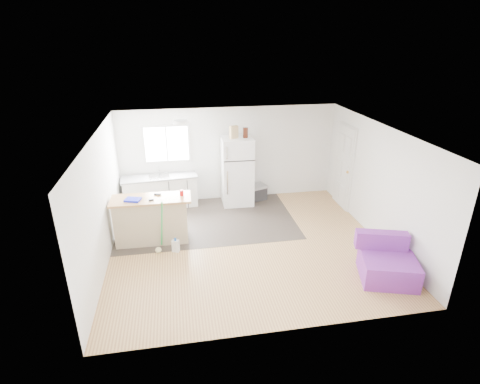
{
  "coord_description": "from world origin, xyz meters",
  "views": [
    {
      "loc": [
        -1.31,
        -6.61,
        4.04
      ],
      "look_at": [
        -0.03,
        0.7,
        0.9
      ],
      "focal_mm": 28.0,
      "sensor_mm": 36.0,
      "label": 1
    }
  ],
  "objects_px": {
    "red_cup": "(182,193)",
    "peninsula": "(152,220)",
    "cooler": "(256,192)",
    "blue_tray": "(133,200)",
    "bottle_right": "(244,133)",
    "cleaner_jug": "(176,246)",
    "mop": "(160,241)",
    "purple_seat": "(387,263)",
    "cardboard_box": "(234,132)",
    "bottle_left": "(247,133)",
    "kitchen_cabinets": "(160,191)",
    "refrigerator": "(237,171)"
  },
  "relations": [
    {
      "from": "peninsula",
      "to": "cardboard_box",
      "type": "bearing_deg",
      "value": 39.27
    },
    {
      "from": "refrigerator",
      "to": "kitchen_cabinets",
      "type": "bearing_deg",
      "value": 178.31
    },
    {
      "from": "purple_seat",
      "to": "red_cup",
      "type": "height_order",
      "value": "red_cup"
    },
    {
      "from": "kitchen_cabinets",
      "to": "purple_seat",
      "type": "distance_m",
      "value": 5.49
    },
    {
      "from": "kitchen_cabinets",
      "to": "cooler",
      "type": "height_order",
      "value": "kitchen_cabinets"
    },
    {
      "from": "kitchen_cabinets",
      "to": "blue_tray",
      "type": "height_order",
      "value": "kitchen_cabinets"
    },
    {
      "from": "blue_tray",
      "to": "cooler",
      "type": "bearing_deg",
      "value": 31.54
    },
    {
      "from": "refrigerator",
      "to": "cleaner_jug",
      "type": "relative_size",
      "value": 5.76
    },
    {
      "from": "red_cup",
      "to": "kitchen_cabinets",
      "type": "bearing_deg",
      "value": 106.86
    },
    {
      "from": "mop",
      "to": "cardboard_box",
      "type": "height_order",
      "value": "cardboard_box"
    },
    {
      "from": "red_cup",
      "to": "bottle_left",
      "type": "relative_size",
      "value": 0.48
    },
    {
      "from": "mop",
      "to": "bottle_right",
      "type": "xyz_separation_m",
      "value": [
        2.09,
        2.03,
        1.62
      ]
    },
    {
      "from": "refrigerator",
      "to": "blue_tray",
      "type": "bearing_deg",
      "value": -143.9
    },
    {
      "from": "cooler",
      "to": "purple_seat",
      "type": "height_order",
      "value": "purple_seat"
    },
    {
      "from": "refrigerator",
      "to": "blue_tray",
      "type": "xyz_separation_m",
      "value": [
        -2.39,
        -1.68,
        0.14
      ]
    },
    {
      "from": "mop",
      "to": "cardboard_box",
      "type": "bearing_deg",
      "value": 26.51
    },
    {
      "from": "kitchen_cabinets",
      "to": "refrigerator",
      "type": "distance_m",
      "value": 1.99
    },
    {
      "from": "red_cup",
      "to": "cleaner_jug",
      "type": "bearing_deg",
      "value": -109.76
    },
    {
      "from": "cooler",
      "to": "purple_seat",
      "type": "xyz_separation_m",
      "value": [
        1.57,
        -3.74,
        0.07
      ]
    },
    {
      "from": "kitchen_cabinets",
      "to": "red_cup",
      "type": "bearing_deg",
      "value": -78.62
    },
    {
      "from": "bottle_right",
      "to": "refrigerator",
      "type": "bearing_deg",
      "value": 163.83
    },
    {
      "from": "cardboard_box",
      "to": "cooler",
      "type": "bearing_deg",
      "value": 14.13
    },
    {
      "from": "cooler",
      "to": "cardboard_box",
      "type": "xyz_separation_m",
      "value": [
        -0.61,
        -0.15,
        1.67
      ]
    },
    {
      "from": "purple_seat",
      "to": "peninsula",
      "type": "bearing_deg",
      "value": 170.98
    },
    {
      "from": "purple_seat",
      "to": "kitchen_cabinets",
      "type": "bearing_deg",
      "value": 154.06
    },
    {
      "from": "blue_tray",
      "to": "bottle_right",
      "type": "height_order",
      "value": "bottle_right"
    },
    {
      "from": "cleaner_jug",
      "to": "mop",
      "type": "relative_size",
      "value": 0.27
    },
    {
      "from": "purple_seat",
      "to": "bottle_left",
      "type": "height_order",
      "value": "bottle_left"
    },
    {
      "from": "purple_seat",
      "to": "blue_tray",
      "type": "bearing_deg",
      "value": 173.29
    },
    {
      "from": "kitchen_cabinets",
      "to": "peninsula",
      "type": "relative_size",
      "value": 1.16
    },
    {
      "from": "bottle_left",
      "to": "bottle_right",
      "type": "height_order",
      "value": "same"
    },
    {
      "from": "cardboard_box",
      "to": "mop",
      "type": "bearing_deg",
      "value": -132.12
    },
    {
      "from": "cardboard_box",
      "to": "refrigerator",
      "type": "bearing_deg",
      "value": 29.74
    },
    {
      "from": "purple_seat",
      "to": "blue_tray",
      "type": "height_order",
      "value": "blue_tray"
    },
    {
      "from": "kitchen_cabinets",
      "to": "bottle_left",
      "type": "xyz_separation_m",
      "value": [
        2.16,
        -0.15,
        1.44
      ]
    },
    {
      "from": "cleaner_jug",
      "to": "red_cup",
      "type": "bearing_deg",
      "value": 90.56
    },
    {
      "from": "blue_tray",
      "to": "bottle_left",
      "type": "bearing_deg",
      "value": 31.91
    },
    {
      "from": "red_cup",
      "to": "peninsula",
      "type": "bearing_deg",
      "value": -178.6
    },
    {
      "from": "kitchen_cabinets",
      "to": "bottle_left",
      "type": "relative_size",
      "value": 7.51
    },
    {
      "from": "kitchen_cabinets",
      "to": "cleaner_jug",
      "type": "bearing_deg",
      "value": -87.24
    },
    {
      "from": "cardboard_box",
      "to": "peninsula",
      "type": "bearing_deg",
      "value": -141.71
    },
    {
      "from": "peninsula",
      "to": "cardboard_box",
      "type": "xyz_separation_m",
      "value": [
        1.99,
        1.57,
        1.38
      ]
    },
    {
      "from": "refrigerator",
      "to": "cooler",
      "type": "distance_m",
      "value": 0.85
    },
    {
      "from": "peninsula",
      "to": "purple_seat",
      "type": "relative_size",
      "value": 1.42
    },
    {
      "from": "refrigerator",
      "to": "cardboard_box",
      "type": "height_order",
      "value": "cardboard_box"
    },
    {
      "from": "red_cup",
      "to": "purple_seat",
      "type": "bearing_deg",
      "value": -30.14
    },
    {
      "from": "purple_seat",
      "to": "cardboard_box",
      "type": "relative_size",
      "value": 3.79
    },
    {
      "from": "mop",
      "to": "red_cup",
      "type": "distance_m",
      "value": 1.07
    },
    {
      "from": "cooler",
      "to": "red_cup",
      "type": "height_order",
      "value": "red_cup"
    },
    {
      "from": "cooler",
      "to": "cardboard_box",
      "type": "relative_size",
      "value": 2.03
    }
  ]
}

